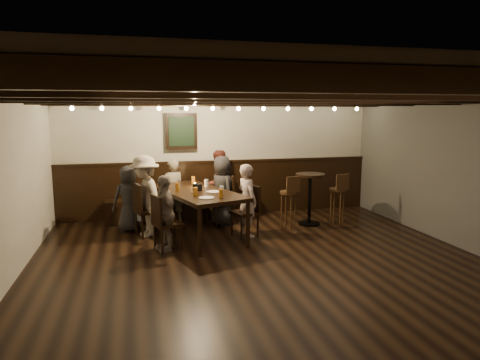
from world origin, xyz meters
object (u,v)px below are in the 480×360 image
object	(u,v)px
dining_table	(196,194)
chair_right_near	(221,210)
chair_left_far	(167,233)
person_bench_right	(218,185)
person_left_near	(145,196)
chair_left_near	(148,220)
person_right_far	(247,200)
person_bench_centre	(173,191)
bar_stool_right	(337,206)
person_left_far	(164,213)
person_right_near	(222,191)
chair_right_far	(246,221)
person_bench_left	(129,199)
high_top_table	(310,191)
bar_stool_left	(288,209)

from	to	relation	value
dining_table	chair_right_near	bearing A→B (deg)	32.01
chair_left_far	person_bench_right	distance (m)	2.15
person_bench_right	person_left_near	distance (m)	1.71
dining_table	chair_left_near	world-z (taller)	chair_left_near
chair_right_near	person_right_far	xyz separation A→B (m)	(0.30, -0.85, 0.34)
person_bench_centre	bar_stool_right	bearing A→B (deg)	146.06
chair_left_near	person_right_far	distance (m)	1.76
person_bench_right	person_left_far	xyz separation A→B (m)	(-1.18, -1.78, -0.10)
person_left_near	person_right_far	size ratio (longest dim) A/B	1.12
person_bench_centre	person_bench_right	size ratio (longest dim) A/B	0.90
person_right_near	chair_right_far	bearing A→B (deg)	178.00
chair_right_far	bar_stool_right	size ratio (longest dim) A/B	0.88
chair_left_near	person_bench_centre	xyz separation A→B (m)	(0.51, 0.79, 0.34)
chair_left_near	person_bench_left	distance (m)	0.58
high_top_table	bar_stool_right	xyz separation A→B (m)	(0.50, -0.16, -0.27)
person_bench_centre	bar_stool_left	bearing A→B (deg)	137.38
chair_left_near	person_bench_left	xyz separation A→B (m)	(-0.31, 0.38, 0.32)
chair_right_far	high_top_table	bearing A→B (deg)	-88.31
chair_right_far	person_right_far	distance (m)	0.36
dining_table	chair_left_far	distance (m)	0.97
dining_table	chair_right_near	size ratio (longest dim) A/B	2.47
dining_table	person_right_far	xyz separation A→B (m)	(0.85, -0.21, -0.11)
person_bench_right	chair_right_near	bearing A→B (deg)	68.19
chair_right_near	high_top_table	size ratio (longest dim) A/B	0.96
person_bench_centre	person_right_far	world-z (taller)	person_right_far
chair_right_far	person_right_far	bearing A→B (deg)	-90.00
chair_right_far	person_bench_centre	bearing A→B (deg)	25.60
dining_table	bar_stool_right	distance (m)	2.72
bar_stool_left	chair_right_near	bearing A→B (deg)	140.31
high_top_table	bar_stool_left	xyz separation A→B (m)	(-0.50, -0.21, -0.27)
chair_left_near	person_bench_right	xyz separation A→B (m)	(1.41, 0.91, 0.41)
chair_left_far	chair_right_near	distance (m)	1.70
chair_left_far	high_top_table	distance (m)	2.92
chair_left_near	bar_stool_right	bearing A→B (deg)	70.86
person_bench_left	person_right_far	xyz separation A→B (m)	(1.98, -0.80, 0.03)
chair_left_far	high_top_table	size ratio (longest dim) A/B	0.89
dining_table	chair_left_far	bearing A→B (deg)	-147.94
chair_left_far	person_bench_left	xyz separation A→B (m)	(-0.57, 1.24, 0.33)
high_top_table	person_right_far	bearing A→B (deg)	-161.06
chair_right_near	person_left_far	distance (m)	1.75
person_right_far	person_left_near	bearing A→B (deg)	59.04
person_left_near	person_left_far	distance (m)	0.91
chair_left_near	person_bench_centre	world-z (taller)	person_bench_centre
person_left_far	bar_stool_right	size ratio (longest dim) A/B	1.19
dining_table	person_left_near	xyz separation A→B (m)	(-0.85, 0.21, -0.03)
person_left_far	person_right_near	distance (m)	1.75
chair_right_near	person_bench_centre	xyz separation A→B (m)	(-0.87, 0.36, 0.33)
person_bench_centre	high_top_table	world-z (taller)	person_bench_centre
chair_left_near	person_right_near	bearing A→B (deg)	90.00
dining_table	person_bench_centre	xyz separation A→B (m)	(-0.31, 1.00, -0.12)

